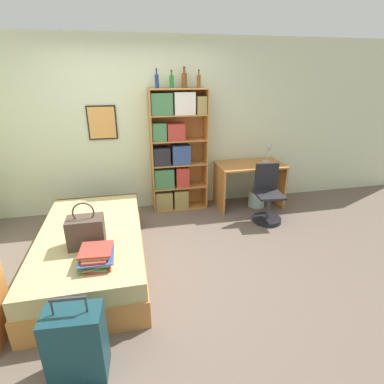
{
  "coord_description": "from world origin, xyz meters",
  "views": [
    {
      "loc": [
        -0.16,
        -3.06,
        2.09
      ],
      "look_at": [
        0.56,
        0.21,
        0.75
      ],
      "focal_mm": 28.0,
      "sensor_mm": 36.0,
      "label": 1
    }
  ],
  "objects_px": {
    "bottle_blue": "(199,81)",
    "handbag": "(86,231)",
    "suitcase": "(77,344)",
    "desk_chair": "(267,203)",
    "bed": "(93,249)",
    "desk": "(249,177)",
    "bookcase": "(174,151)",
    "desk_lamp": "(269,149)",
    "waste_bin": "(256,199)",
    "book_stack_on_bed": "(96,256)",
    "bottle_brown": "(172,81)",
    "bottle_green": "(157,81)",
    "bottle_clear": "(184,80)"
  },
  "relations": [
    {
      "from": "bed",
      "to": "bottle_green",
      "type": "bearing_deg",
      "value": 55.72
    },
    {
      "from": "desk_lamp",
      "to": "waste_bin",
      "type": "relative_size",
      "value": 1.28
    },
    {
      "from": "desk_lamp",
      "to": "desk_chair",
      "type": "height_order",
      "value": "desk_lamp"
    },
    {
      "from": "suitcase",
      "to": "desk_chair",
      "type": "distance_m",
      "value": 3.16
    },
    {
      "from": "handbag",
      "to": "suitcase",
      "type": "bearing_deg",
      "value": -90.05
    },
    {
      "from": "bottle_green",
      "to": "desk_chair",
      "type": "distance_m",
      "value": 2.38
    },
    {
      "from": "desk_lamp",
      "to": "desk_chair",
      "type": "relative_size",
      "value": 0.4
    },
    {
      "from": "desk_chair",
      "to": "desk",
      "type": "bearing_deg",
      "value": 95.65
    },
    {
      "from": "suitcase",
      "to": "desk_lamp",
      "type": "distance_m",
      "value": 3.85
    },
    {
      "from": "suitcase",
      "to": "bookcase",
      "type": "distance_m",
      "value": 3.07
    },
    {
      "from": "bed",
      "to": "desk_chair",
      "type": "xyz_separation_m",
      "value": [
        2.45,
        0.66,
        0.05
      ]
    },
    {
      "from": "bottle_blue",
      "to": "handbag",
      "type": "bearing_deg",
      "value": -132.64
    },
    {
      "from": "bottle_blue",
      "to": "desk_chair",
      "type": "distance_m",
      "value": 2.04
    },
    {
      "from": "handbag",
      "to": "desk_chair",
      "type": "height_order",
      "value": "handbag"
    },
    {
      "from": "bed",
      "to": "bottle_green",
      "type": "xyz_separation_m",
      "value": [
        0.96,
        1.4,
        1.75
      ]
    },
    {
      "from": "suitcase",
      "to": "desk_chair",
      "type": "height_order",
      "value": "desk_chair"
    },
    {
      "from": "book_stack_on_bed",
      "to": "bookcase",
      "type": "xyz_separation_m",
      "value": [
        1.06,
        2.04,
        0.42
      ]
    },
    {
      "from": "desk",
      "to": "waste_bin",
      "type": "height_order",
      "value": "desk"
    },
    {
      "from": "suitcase",
      "to": "desk_chair",
      "type": "xyz_separation_m",
      "value": [
        2.44,
        2.02,
        -0.01
      ]
    },
    {
      "from": "desk",
      "to": "bottle_green",
      "type": "bearing_deg",
      "value": 173.53
    },
    {
      "from": "bottle_brown",
      "to": "desk",
      "type": "relative_size",
      "value": 0.23
    },
    {
      "from": "desk",
      "to": "desk_chair",
      "type": "xyz_separation_m",
      "value": [
        0.06,
        -0.58,
        -0.21
      ]
    },
    {
      "from": "bottle_green",
      "to": "bottle_blue",
      "type": "relative_size",
      "value": 1.06
    },
    {
      "from": "bottle_clear",
      "to": "desk_lamp",
      "type": "relative_size",
      "value": 0.83
    },
    {
      "from": "bottle_clear",
      "to": "bottle_blue",
      "type": "bearing_deg",
      "value": -19.75
    },
    {
      "from": "book_stack_on_bed",
      "to": "bookcase",
      "type": "height_order",
      "value": "bookcase"
    },
    {
      "from": "suitcase",
      "to": "desk_lamp",
      "type": "relative_size",
      "value": 2.03
    },
    {
      "from": "bed",
      "to": "bookcase",
      "type": "distance_m",
      "value": 1.97
    },
    {
      "from": "bed",
      "to": "desk",
      "type": "distance_m",
      "value": 2.7
    },
    {
      "from": "bottle_brown",
      "to": "bed",
      "type": "bearing_deg",
      "value": -129.97
    },
    {
      "from": "desk",
      "to": "desk_chair",
      "type": "distance_m",
      "value": 0.62
    },
    {
      "from": "bottle_clear",
      "to": "desk",
      "type": "bearing_deg",
      "value": -10.73
    },
    {
      "from": "suitcase",
      "to": "desk_chair",
      "type": "bearing_deg",
      "value": 39.57
    },
    {
      "from": "book_stack_on_bed",
      "to": "bottle_blue",
      "type": "xyz_separation_m",
      "value": [
        1.43,
        2.01,
        1.44
      ]
    },
    {
      "from": "bookcase",
      "to": "bottle_blue",
      "type": "relative_size",
      "value": 7.5
    },
    {
      "from": "book_stack_on_bed",
      "to": "bottle_brown",
      "type": "relative_size",
      "value": 1.44
    },
    {
      "from": "book_stack_on_bed",
      "to": "bottle_blue",
      "type": "bearing_deg",
      "value": 54.55
    },
    {
      "from": "book_stack_on_bed",
      "to": "desk",
      "type": "height_order",
      "value": "desk"
    },
    {
      "from": "handbag",
      "to": "bottle_green",
      "type": "xyz_separation_m",
      "value": [
        0.95,
        1.71,
        1.35
      ]
    },
    {
      "from": "bed",
      "to": "bottle_clear",
      "type": "relative_size",
      "value": 7.2
    },
    {
      "from": "bottle_green",
      "to": "desk",
      "type": "relative_size",
      "value": 0.25
    },
    {
      "from": "book_stack_on_bed",
      "to": "suitcase",
      "type": "relative_size",
      "value": 0.5
    },
    {
      "from": "bed",
      "to": "bookcase",
      "type": "height_order",
      "value": "bookcase"
    },
    {
      "from": "bottle_clear",
      "to": "waste_bin",
      "type": "height_order",
      "value": "bottle_clear"
    },
    {
      "from": "desk_lamp",
      "to": "waste_bin",
      "type": "height_order",
      "value": "desk_lamp"
    },
    {
      "from": "suitcase",
      "to": "book_stack_on_bed",
      "type": "bearing_deg",
      "value": 81.03
    },
    {
      "from": "handbag",
      "to": "desk_chair",
      "type": "bearing_deg",
      "value": 21.64
    },
    {
      "from": "bottle_clear",
      "to": "waste_bin",
      "type": "xyz_separation_m",
      "value": [
        1.16,
        -0.26,
        -1.86
      ]
    },
    {
      "from": "bookcase",
      "to": "bottle_blue",
      "type": "xyz_separation_m",
      "value": [
        0.37,
        -0.03,
        1.02
      ]
    },
    {
      "from": "bottle_brown",
      "to": "desk_chair",
      "type": "xyz_separation_m",
      "value": [
        1.28,
        -0.73,
        -1.69
      ]
    }
  ]
}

